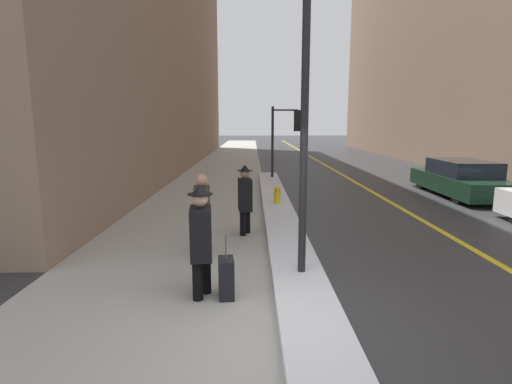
{
  "coord_description": "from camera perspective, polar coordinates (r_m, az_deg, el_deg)",
  "views": [
    {
      "loc": [
        -0.48,
        -4.53,
        2.52
      ],
      "look_at": [
        -0.4,
        4.0,
        1.05
      ],
      "focal_mm": 28.0,
      "sensor_mm": 36.0,
      "label": 1
    }
  ],
  "objects": [
    {
      "name": "fire_hydrant",
      "position": [
        11.79,
        3.04,
        -0.87
      ],
      "size": [
        0.2,
        0.2,
        0.7
      ],
      "color": "gold",
      "rests_on": "ground"
    },
    {
      "name": "pedestrian_in_fedora",
      "position": [
        5.82,
        -7.87,
        -6.36
      ],
      "size": [
        0.36,
        0.74,
        1.68
      ],
      "rotation": [
        0.0,
        0.0,
        -1.46
      ],
      "color": "black",
      "rests_on": "ground"
    },
    {
      "name": "rolling_suitcase",
      "position": [
        5.94,
        -4.27,
        -12.18
      ],
      "size": [
        0.26,
        0.38,
        0.95
      ],
      "rotation": [
        0.0,
        0.0,
        -1.46
      ],
      "color": "black",
      "rests_on": "ground"
    },
    {
      "name": "lamp_post",
      "position": [
        6.12,
        7.02,
        13.98
      ],
      "size": [
        0.28,
        0.28,
        4.98
      ],
      "color": "black",
      "rests_on": "ground"
    },
    {
      "name": "pedestrian_with_shoulder_bag",
      "position": [
        9.04,
        -1.59,
        -0.7
      ],
      "size": [
        0.34,
        0.72,
        1.61
      ],
      "rotation": [
        0.0,
        0.0,
        -1.46
      ],
      "color": "black",
      "rests_on": "ground"
    },
    {
      "name": "pedestrian_nearside",
      "position": [
        7.67,
        -7.7,
        -2.66
      ],
      "size": [
        0.36,
        0.74,
        1.59
      ],
      "rotation": [
        0.0,
        0.0,
        -1.46
      ],
      "color": "black",
      "rests_on": "ground"
    },
    {
      "name": "snow_bank_curb",
      "position": [
        11.38,
        3.16,
        -2.52
      ],
      "size": [
        0.84,
        15.9,
        0.2
      ],
      "color": "silver",
      "rests_on": "ground"
    },
    {
      "name": "ground_plane",
      "position": [
        5.21,
        5.1,
        -19.21
      ],
      "size": [
        160.0,
        160.0,
        0.0
      ],
      "primitive_type": "plane",
      "color": "#2D2D30"
    },
    {
      "name": "road_centre_stripe",
      "position": [
        20.2,
        12.3,
        2.39
      ],
      "size": [
        0.16,
        80.0,
        0.0
      ],
      "color": "gold",
      "rests_on": "ground"
    },
    {
      "name": "parked_car_dark_green",
      "position": [
        15.72,
        27.18,
        1.66
      ],
      "size": [
        1.8,
        4.75,
        1.26
      ],
      "rotation": [
        0.0,
        0.0,
        1.55
      ],
      "color": "black",
      "rests_on": "ground"
    },
    {
      "name": "sidewalk_slab",
      "position": [
        19.75,
        -4.95,
        2.43
      ],
      "size": [
        4.0,
        80.0,
        0.01
      ],
      "color": "#9E9B93",
      "rests_on": "ground"
    },
    {
      "name": "traffic_light_near",
      "position": [
        17.54,
        4.71,
        9.1
      ],
      "size": [
        1.31,
        0.4,
        3.23
      ],
      "rotation": [
        0.0,
        0.0,
        0.12
      ],
      "color": "black",
      "rests_on": "ground"
    }
  ]
}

